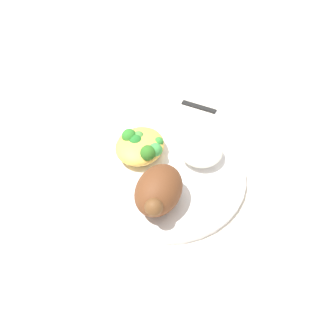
{
  "coord_description": "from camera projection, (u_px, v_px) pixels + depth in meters",
  "views": [
    {
      "loc": [
        0.39,
        0.17,
        0.51
      ],
      "look_at": [
        0.0,
        0.0,
        0.03
      ],
      "focal_mm": 38.13,
      "sensor_mm": 36.0,
      "label": 1
    }
  ],
  "objects": [
    {
      "name": "plate",
      "position": [
        168.0,
        174.0,
        0.66
      ],
      "size": [
        0.29,
        0.29,
        0.02
      ],
      "color": "white",
      "rests_on": "ground_plane"
    },
    {
      "name": "knife",
      "position": [
        215.0,
        111.0,
        0.78
      ],
      "size": [
        0.02,
        0.19,
        0.01
      ],
      "color": "black",
      "rests_on": "ground_plane"
    },
    {
      "name": "fork",
      "position": [
        209.0,
        116.0,
        0.77
      ],
      "size": [
        0.02,
        0.14,
        0.01
      ],
      "color": "silver",
      "rests_on": "ground_plane"
    },
    {
      "name": "rice_pile",
      "position": [
        201.0,
        151.0,
        0.66
      ],
      "size": [
        0.08,
        0.08,
        0.04
      ],
      "primitive_type": "ellipsoid",
      "color": "white",
      "rests_on": "plate"
    },
    {
      "name": "roasted_chicken",
      "position": [
        159.0,
        191.0,
        0.58
      ],
      "size": [
        0.11,
        0.07,
        0.07
      ],
      "color": "brown",
      "rests_on": "plate"
    },
    {
      "name": "ground_plane",
      "position": [
        168.0,
        177.0,
        0.66
      ],
      "size": [
        2.0,
        2.0,
        0.0
      ],
      "primitive_type": "plane",
      "color": "silver"
    },
    {
      "name": "mac_cheese_with_broccoli",
      "position": [
        141.0,
        145.0,
        0.67
      ],
      "size": [
        0.1,
        0.09,
        0.05
      ],
      "color": "#EAB94B",
      "rests_on": "plate"
    }
  ]
}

